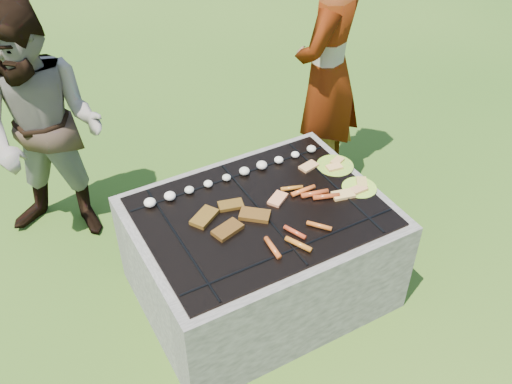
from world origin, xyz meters
TOP-DOWN VIEW (x-y plane):
  - lawn at (0.00, 0.00)m, footprint 60.00×60.00m
  - fire_pit at (0.00, 0.00)m, footprint 1.30×1.00m
  - mushrooms at (-0.02, 0.31)m, footprint 1.06×0.06m
  - pork_slabs at (-0.17, 0.02)m, footprint 0.40×0.28m
  - sausages at (0.17, -0.14)m, footprint 0.53×0.48m
  - bread_on_grate at (0.32, 0.02)m, footprint 0.45×0.39m
  - plate_far at (0.56, 0.13)m, footprint 0.22×0.22m
  - plate_near at (0.56, -0.09)m, footprint 0.20×0.20m
  - cook at (0.87, 0.69)m, footprint 0.75×0.69m
  - bystander at (-0.82, 1.06)m, footprint 0.92×0.89m

SIDE VIEW (x-z plane):
  - lawn at x=0.00m, z-range 0.00..0.00m
  - fire_pit at x=0.00m, z-range -0.03..0.59m
  - plate_far at x=0.56m, z-range 0.59..0.62m
  - plate_near at x=0.56m, z-range 0.60..0.62m
  - bread_on_grate at x=0.32m, z-range 0.61..0.63m
  - pork_slabs at x=-0.17m, z-range 0.61..0.63m
  - sausages at x=0.17m, z-range 0.61..0.64m
  - mushrooms at x=-0.02m, z-range 0.61..0.65m
  - bystander at x=-0.82m, z-range 0.00..1.50m
  - cook at x=0.87m, z-range 0.00..1.72m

